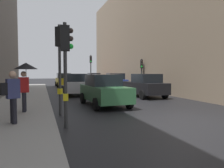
{
  "coord_description": "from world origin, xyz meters",
  "views": [
    {
      "loc": [
        -5.11,
        -7.25,
        1.89
      ],
      "look_at": [
        -0.6,
        6.69,
        1.09
      ],
      "focal_mm": 34.92,
      "sensor_mm": 36.0,
      "label": 1
    }
  ],
  "objects_px": {
    "car_green_estate": "(104,90)",
    "pedestrian_with_umbrella": "(25,73)",
    "car_red_sedan": "(94,79)",
    "car_blue_van": "(115,81)",
    "traffic_light_near_left": "(66,56)",
    "traffic_light_mid_street": "(142,69)",
    "car_yellow_taxi": "(64,80)",
    "car_silver_hatchback": "(76,84)",
    "car_dark_suv": "(145,86)",
    "traffic_light_far_median": "(91,65)",
    "pedestrian_with_grey_backpack": "(12,94)",
    "traffic_light_near_right": "(60,53)"
  },
  "relations": [
    {
      "from": "car_dark_suv",
      "to": "car_blue_van",
      "type": "relative_size",
      "value": 0.99
    },
    {
      "from": "traffic_light_mid_street",
      "to": "pedestrian_with_grey_backpack",
      "type": "relative_size",
      "value": 1.82
    },
    {
      "from": "car_blue_van",
      "to": "traffic_light_far_median",
      "type": "bearing_deg",
      "value": 116.47
    },
    {
      "from": "car_yellow_taxi",
      "to": "pedestrian_with_umbrella",
      "type": "height_order",
      "value": "pedestrian_with_umbrella"
    },
    {
      "from": "traffic_light_near_right",
      "to": "car_red_sedan",
      "type": "xyz_separation_m",
      "value": [
        6.67,
        22.39,
        -1.84
      ]
    },
    {
      "from": "traffic_light_near_left",
      "to": "pedestrian_with_umbrella",
      "type": "xyz_separation_m",
      "value": [
        -1.45,
        2.74,
        -0.6
      ]
    },
    {
      "from": "car_dark_suv",
      "to": "car_silver_hatchback",
      "type": "xyz_separation_m",
      "value": [
        -4.73,
        3.14,
        0.0
      ]
    },
    {
      "from": "traffic_light_mid_street",
      "to": "car_red_sedan",
      "type": "relative_size",
      "value": 0.76
    },
    {
      "from": "pedestrian_with_grey_backpack",
      "to": "car_dark_suv",
      "type": "bearing_deg",
      "value": 39.58
    },
    {
      "from": "pedestrian_with_umbrella",
      "to": "pedestrian_with_grey_backpack",
      "type": "distance_m",
      "value": 2.35
    },
    {
      "from": "traffic_light_near_left",
      "to": "traffic_light_mid_street",
      "type": "bearing_deg",
      "value": 54.77
    },
    {
      "from": "car_red_sedan",
      "to": "pedestrian_with_umbrella",
      "type": "relative_size",
      "value": 1.97
    },
    {
      "from": "traffic_light_near_right",
      "to": "car_blue_van",
      "type": "bearing_deg",
      "value": 61.84
    },
    {
      "from": "car_red_sedan",
      "to": "car_blue_van",
      "type": "xyz_separation_m",
      "value": [
        0.15,
        -9.64,
        0.0
      ]
    },
    {
      "from": "car_dark_suv",
      "to": "car_red_sedan",
      "type": "relative_size",
      "value": 1.01
    },
    {
      "from": "car_yellow_taxi",
      "to": "car_green_estate",
      "type": "distance_m",
      "value": 17.13
    },
    {
      "from": "car_silver_hatchback",
      "to": "car_red_sedan",
      "type": "bearing_deg",
      "value": 71.43
    },
    {
      "from": "car_dark_suv",
      "to": "car_silver_hatchback",
      "type": "relative_size",
      "value": 0.99
    },
    {
      "from": "traffic_light_near_left",
      "to": "car_green_estate",
      "type": "distance_m",
      "value": 5.26
    },
    {
      "from": "car_red_sedan",
      "to": "car_blue_van",
      "type": "bearing_deg",
      "value": -89.1
    },
    {
      "from": "traffic_light_mid_street",
      "to": "pedestrian_with_umbrella",
      "type": "xyz_separation_m",
      "value": [
        -10.13,
        -9.55,
        -0.38
      ]
    },
    {
      "from": "traffic_light_near_left",
      "to": "car_blue_van",
      "type": "height_order",
      "value": "traffic_light_near_left"
    },
    {
      "from": "car_silver_hatchback",
      "to": "traffic_light_near_left",
      "type": "bearing_deg",
      "value": -100.31
    },
    {
      "from": "car_silver_hatchback",
      "to": "pedestrian_with_umbrella",
      "type": "xyz_separation_m",
      "value": [
        -3.38,
        -7.86,
        0.96
      ]
    },
    {
      "from": "car_yellow_taxi",
      "to": "car_dark_suv",
      "type": "bearing_deg",
      "value": -71.42
    },
    {
      "from": "traffic_light_mid_street",
      "to": "traffic_light_far_median",
      "type": "bearing_deg",
      "value": 119.7
    },
    {
      "from": "traffic_light_far_median",
      "to": "car_blue_van",
      "type": "bearing_deg",
      "value": -63.53
    },
    {
      "from": "traffic_light_far_median",
      "to": "car_red_sedan",
      "type": "distance_m",
      "value": 6.43
    },
    {
      "from": "traffic_light_mid_street",
      "to": "pedestrian_with_umbrella",
      "type": "height_order",
      "value": "traffic_light_mid_street"
    },
    {
      "from": "traffic_light_near_left",
      "to": "car_blue_van",
      "type": "bearing_deg",
      "value": 65.65
    },
    {
      "from": "car_green_estate",
      "to": "pedestrian_with_umbrella",
      "type": "bearing_deg",
      "value": -158.3
    },
    {
      "from": "car_dark_suv",
      "to": "car_green_estate",
      "type": "distance_m",
      "value": 5.17
    },
    {
      "from": "pedestrian_with_grey_backpack",
      "to": "traffic_light_near_right",
      "type": "bearing_deg",
      "value": 46.17
    },
    {
      "from": "car_dark_suv",
      "to": "car_red_sedan",
      "type": "xyz_separation_m",
      "value": [
        0.01,
        17.26,
        0.0
      ]
    },
    {
      "from": "traffic_light_near_right",
      "to": "pedestrian_with_grey_backpack",
      "type": "bearing_deg",
      "value": -133.83
    },
    {
      "from": "car_red_sedan",
      "to": "car_yellow_taxi",
      "type": "relative_size",
      "value": 1.0
    },
    {
      "from": "traffic_light_far_median",
      "to": "car_yellow_taxi",
      "type": "distance_m",
      "value": 4.42
    },
    {
      "from": "traffic_light_mid_street",
      "to": "car_silver_hatchback",
      "type": "bearing_deg",
      "value": -165.9
    },
    {
      "from": "car_blue_van",
      "to": "car_green_estate",
      "type": "xyz_separation_m",
      "value": [
        -4.27,
        -10.74,
        0.0
      ]
    },
    {
      "from": "traffic_light_far_median",
      "to": "pedestrian_with_grey_backpack",
      "type": "distance_m",
      "value": 19.55
    },
    {
      "from": "car_green_estate",
      "to": "traffic_light_near_left",
      "type": "bearing_deg",
      "value": -120.48
    },
    {
      "from": "traffic_light_mid_street",
      "to": "traffic_light_far_median",
      "type": "xyz_separation_m",
      "value": [
        -3.71,
        6.51,
        0.52
      ]
    },
    {
      "from": "traffic_light_far_median",
      "to": "car_green_estate",
      "type": "relative_size",
      "value": 0.93
    },
    {
      "from": "car_dark_suv",
      "to": "car_green_estate",
      "type": "relative_size",
      "value": 0.99
    },
    {
      "from": "car_green_estate",
      "to": "pedestrian_with_umbrella",
      "type": "xyz_separation_m",
      "value": [
        -4.0,
        -1.59,
        0.96
      ]
    },
    {
      "from": "car_blue_van",
      "to": "car_green_estate",
      "type": "distance_m",
      "value": 11.56
    },
    {
      "from": "traffic_light_near_left",
      "to": "car_blue_van",
      "type": "distance_m",
      "value": 16.62
    },
    {
      "from": "traffic_light_far_median",
      "to": "traffic_light_mid_street",
      "type": "bearing_deg",
      "value": -60.3
    },
    {
      "from": "traffic_light_near_right",
      "to": "car_red_sedan",
      "type": "height_order",
      "value": "traffic_light_near_right"
    },
    {
      "from": "car_silver_hatchback",
      "to": "pedestrian_with_grey_backpack",
      "type": "bearing_deg",
      "value": -110.0
    }
  ]
}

